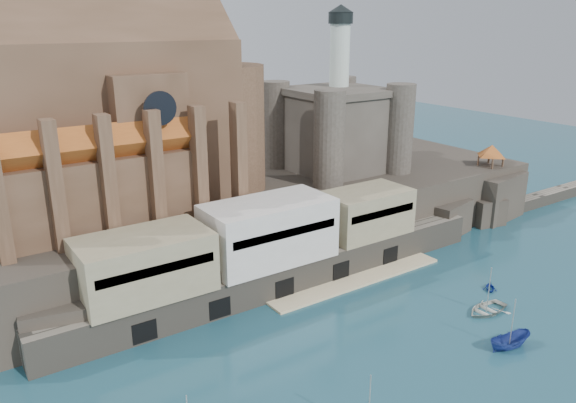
# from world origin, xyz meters

# --- Properties ---
(ground) EXTENTS (300.00, 300.00, 0.00)m
(ground) POSITION_xyz_m (0.00, 0.00, 0.00)
(ground) COLOR #184251
(ground) RESTS_ON ground
(promontory) EXTENTS (100.00, 36.00, 10.00)m
(promontory) POSITION_xyz_m (-0.19, 39.37, 4.92)
(promontory) COLOR black
(promontory) RESTS_ON ground
(quay) EXTENTS (70.00, 12.00, 13.05)m
(quay) POSITION_xyz_m (-10.19, 23.07, 6.07)
(quay) COLOR #686153
(quay) RESTS_ON ground
(church) EXTENTS (47.00, 25.93, 30.51)m
(church) POSITION_xyz_m (-24.13, 41.85, 22.13)
(church) COLOR #4D3524
(church) RESTS_ON promontory
(castle_keep) EXTENTS (21.20, 21.20, 29.30)m
(castle_keep) POSITION_xyz_m (16.08, 41.08, 18.31)
(castle_keep) COLOR #403A32
(castle_keep) RESTS_ON promontory
(rock_outcrop) EXTENTS (14.50, 10.50, 8.70)m
(rock_outcrop) POSITION_xyz_m (42.00, 25.84, 4.02)
(rock_outcrop) COLOR black
(rock_outcrop) RESTS_ON ground
(pavilion) EXTENTS (6.40, 6.40, 5.40)m
(pavilion) POSITION_xyz_m (42.00, 26.00, 12.73)
(pavilion) COLOR #4D3524
(pavilion) RESTS_ON rock_outcrop
(breakwater) EXTENTS (40.00, 3.00, 2.40)m
(breakwater) POSITION_xyz_m (66.00, 24.00, 0.00)
(breakwater) COLOR #686153
(breakwater) RESTS_ON ground
(boat_2) EXTENTS (2.53, 2.49, 5.67)m
(boat_2) POSITION_xyz_m (4.94, -5.52, 0.00)
(boat_2) COLOR navy
(boat_2) RESTS_ON ground
(boat_6) EXTENTS (1.44, 4.67, 6.50)m
(boat_6) POSITION_xyz_m (9.96, 1.42, 0.00)
(boat_6) COLOR beige
(boat_6) RESTS_ON ground
(boat_7) EXTENTS (2.75, 2.81, 2.83)m
(boat_7) POSITION_xyz_m (15.70, 5.16, 0.00)
(boat_7) COLOR navy
(boat_7) RESTS_ON ground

